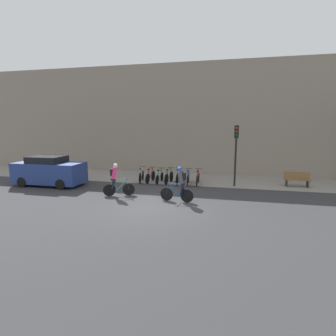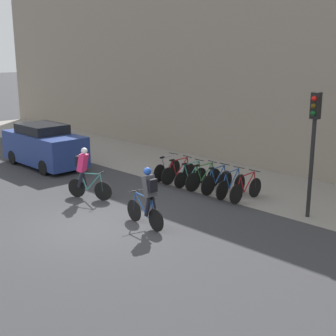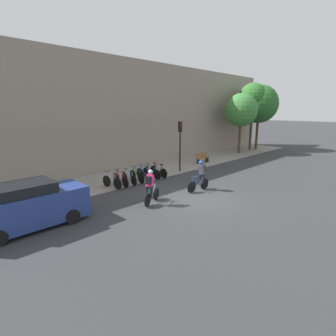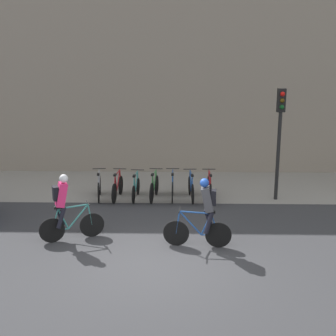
% 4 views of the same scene
% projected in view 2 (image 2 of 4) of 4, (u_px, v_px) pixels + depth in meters
% --- Properties ---
extents(ground, '(200.00, 200.00, 0.00)m').
position_uv_depth(ground, '(97.00, 226.00, 13.45)').
color(ground, '#333335').
extents(kerb_strip, '(44.00, 4.50, 0.01)m').
position_uv_depth(kerb_strip, '(240.00, 182.00, 18.03)').
color(kerb_strip, gray).
rests_on(kerb_strip, ground).
extents(building_facade, '(44.00, 0.60, 8.47)m').
position_uv_depth(building_facade, '(282.00, 68.00, 18.74)').
color(building_facade, gray).
rests_on(building_facade, ground).
extents(cyclist_pink, '(1.56, 0.74, 1.77)m').
position_uv_depth(cyclist_pink, '(85.00, 171.00, 15.77)').
color(cyclist_pink, black).
rests_on(cyclist_pink, ground).
extents(cyclist_grey, '(1.70, 0.47, 1.77)m').
position_uv_depth(cyclist_grey, '(148.00, 196.00, 13.08)').
color(cyclist_grey, black).
rests_on(cyclist_grey, ground).
extents(parked_bike_0, '(0.46, 1.65, 0.98)m').
position_uv_depth(parked_bike_0, '(167.00, 169.00, 18.28)').
color(parked_bike_0, black).
rests_on(parked_bike_0, ground).
extents(parked_bike_1, '(0.46, 1.73, 0.97)m').
position_uv_depth(parked_bike_1, '(179.00, 172.00, 17.84)').
color(parked_bike_1, black).
rests_on(parked_bike_1, ground).
extents(parked_bike_2, '(0.46, 1.64, 0.94)m').
position_uv_depth(parked_bike_2, '(191.00, 176.00, 17.41)').
color(parked_bike_2, black).
rests_on(parked_bike_2, ground).
extents(parked_bike_3, '(0.46, 1.72, 0.98)m').
position_uv_depth(parked_bike_3, '(203.00, 178.00, 16.97)').
color(parked_bike_3, black).
rests_on(parked_bike_3, ground).
extents(parked_bike_4, '(0.46, 1.67, 0.99)m').
position_uv_depth(parked_bike_4, '(217.00, 181.00, 16.53)').
color(parked_bike_4, black).
rests_on(parked_bike_4, ground).
extents(parked_bike_5, '(0.46, 1.73, 0.97)m').
position_uv_depth(parked_bike_5, '(231.00, 185.00, 16.09)').
color(parked_bike_5, black).
rests_on(parked_bike_5, ground).
extents(parked_bike_6, '(0.46, 1.73, 0.97)m').
position_uv_depth(parked_bike_6, '(246.00, 189.00, 15.65)').
color(parked_bike_6, black).
rests_on(parked_bike_6, ground).
extents(traffic_light_pole, '(0.26, 0.30, 3.75)m').
position_uv_depth(traffic_light_pole, '(314.00, 133.00, 13.58)').
color(traffic_light_pole, black).
rests_on(traffic_light_pole, ground).
extents(parked_car, '(4.30, 1.84, 1.85)m').
position_uv_depth(parked_car, '(44.00, 146.00, 20.29)').
color(parked_car, navy).
rests_on(parked_car, ground).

